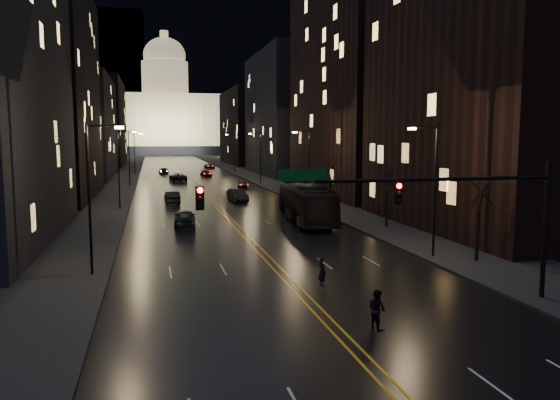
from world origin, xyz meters
TOP-DOWN VIEW (x-y plane):
  - ground at (0.00, 0.00)m, footprint 900.00×900.00m
  - road at (0.00, 130.00)m, footprint 20.00×320.00m
  - sidewalk_left at (-14.00, 130.00)m, footprint 8.00×320.00m
  - sidewalk_right at (14.00, 130.00)m, footprint 8.00×320.00m
  - center_line at (0.00, 130.00)m, footprint 0.62×320.00m
  - building_left_mid at (-21.00, 54.00)m, footprint 12.00×30.00m
  - building_left_far at (-21.00, 92.00)m, footprint 12.00×34.00m
  - building_left_dist at (-21.00, 140.00)m, footprint 12.00×40.00m
  - building_right_near at (21.00, 20.00)m, footprint 12.00×26.00m
  - building_right_tall at (21.00, 50.00)m, footprint 12.00×30.00m
  - building_right_mid at (21.00, 92.00)m, footprint 12.00×34.00m
  - building_right_dist at (21.00, 140.00)m, footprint 12.00×40.00m
  - mountain_ridge at (40.00, 380.00)m, footprint 520.00×60.00m
  - capitol at (0.00, 250.00)m, footprint 90.00×50.00m
  - traffic_signal at (5.91, -0.00)m, footprint 17.29×0.45m
  - streetlamp_right_near at (10.81, 10.00)m, footprint 2.13×0.25m
  - streetlamp_left_near at (-10.81, 10.00)m, footprint 2.13×0.25m
  - streetlamp_right_mid at (10.81, 40.00)m, footprint 2.13×0.25m
  - streetlamp_left_mid at (-10.81, 40.00)m, footprint 2.13×0.25m
  - streetlamp_right_far at (10.81, 70.00)m, footprint 2.13×0.25m
  - streetlamp_left_far at (-10.81, 70.00)m, footprint 2.13×0.25m
  - streetlamp_right_dist at (10.81, 100.00)m, footprint 2.13×0.25m
  - streetlamp_left_dist at (-10.81, 100.00)m, footprint 2.13×0.25m
  - tree_right_near at (13.00, 8.00)m, footprint 2.40×2.40m
  - tree_right_mid at (13.00, 22.00)m, footprint 2.40×2.40m
  - tree_right_far at (13.00, 38.00)m, footprint 2.40×2.40m
  - bus at (6.89, 26.88)m, footprint 3.95×13.42m
  - oncoming_car_a at (-4.61, 27.02)m, footprint 2.24×4.86m
  - oncoming_car_b at (-5.08, 44.80)m, footprint 1.87×4.79m
  - oncoming_car_c at (-2.77, 79.19)m, footprint 3.33×6.03m
  - oncoming_car_d at (-4.87, 100.61)m, footprint 2.23×4.81m
  - receding_car_a at (2.99, 44.80)m, footprint 2.21×5.10m
  - receding_car_b at (6.55, 62.87)m, footprint 2.07×4.04m
  - receding_car_c at (3.50, 90.08)m, footprint 2.36×4.61m
  - receding_car_d at (7.22, 119.14)m, footprint 2.51×4.87m
  - pedestrian_a at (1.53, 5.00)m, footprint 0.53×0.67m
  - pedestrian_b at (1.73, -2.00)m, footprint 0.74×0.95m

SIDE VIEW (x-z plane):
  - ground at x=0.00m, z-range 0.00..0.00m
  - road at x=0.00m, z-range 0.00..0.02m
  - center_line at x=0.00m, z-range 0.02..0.03m
  - sidewalk_left at x=-14.00m, z-range 0.00..0.16m
  - sidewalk_right at x=14.00m, z-range 0.00..0.16m
  - receding_car_c at x=3.50m, z-range 0.00..1.28m
  - receding_car_d at x=7.22m, z-range 0.00..1.31m
  - receding_car_b at x=6.55m, z-range 0.00..1.32m
  - oncoming_car_d at x=-4.87m, z-range 0.00..1.36m
  - oncoming_car_b at x=-5.08m, z-range 0.00..1.55m
  - oncoming_car_c at x=-2.77m, z-range 0.00..1.60m
  - pedestrian_a at x=1.53m, z-range 0.00..1.61m
  - oncoming_car_a at x=-4.61m, z-range 0.00..1.62m
  - receding_car_a at x=2.99m, z-range 0.00..1.63m
  - pedestrian_b at x=1.73m, z-range 0.00..1.73m
  - bus at x=6.89m, z-range 0.00..3.69m
  - tree_right_near at x=13.00m, z-range 1.20..7.85m
  - tree_right_mid at x=13.00m, z-range 1.20..7.85m
  - tree_right_far at x=13.00m, z-range 1.20..7.85m
  - streetlamp_right_near at x=10.81m, z-range 0.58..9.58m
  - streetlamp_left_near at x=-10.81m, z-range 0.58..9.58m
  - streetlamp_right_mid at x=10.81m, z-range 0.58..9.58m
  - streetlamp_left_mid at x=-10.81m, z-range 0.58..9.58m
  - streetlamp_right_far at x=10.81m, z-range 0.58..9.58m
  - streetlamp_left_far at x=-10.81m, z-range 0.58..9.58m
  - streetlamp_right_dist at x=10.81m, z-range 0.58..9.58m
  - streetlamp_left_dist at x=-10.81m, z-range 0.58..9.58m
  - traffic_signal at x=5.91m, z-range 1.60..8.60m
  - building_left_far at x=-21.00m, z-range 0.00..20.00m
  - building_right_dist at x=21.00m, z-range 0.00..22.00m
  - building_left_dist at x=-21.00m, z-range 0.00..24.00m
  - building_right_near at x=21.00m, z-range 0.00..24.00m
  - building_right_mid at x=21.00m, z-range 0.00..26.00m
  - building_left_mid at x=-21.00m, z-range 0.00..28.00m
  - capitol at x=0.00m, z-range -12.10..46.40m
  - building_right_tall at x=21.00m, z-range 0.00..38.00m
  - mountain_ridge at x=40.00m, z-range 0.00..130.00m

